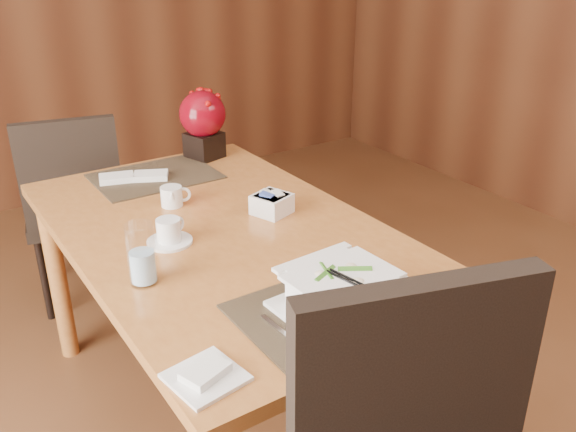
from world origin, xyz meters
TOP-DOWN VIEW (x-y plane):
  - dining_table at (0.00, 0.60)m, footprint 0.90×1.50m
  - placemat_near at (0.00, 0.05)m, footprint 0.45×0.33m
  - placemat_far at (0.00, 1.15)m, footprint 0.45×0.33m
  - soup_setting at (0.01, 0.02)m, footprint 0.29×0.29m
  - coffee_cup at (-0.18, 0.60)m, footprint 0.14×0.14m
  - water_glass at (-0.33, 0.43)m, footprint 0.09×0.09m
  - creamer_jug at (-0.06, 0.86)m, footprint 0.12×0.12m
  - sugar_caddy at (0.19, 0.62)m, footprint 0.14×0.14m
  - berry_decor at (0.26, 1.25)m, footprint 0.19×0.19m
  - napkins_far at (-0.07, 1.15)m, footprint 0.27×0.18m
  - bread_plate at (-0.37, -0.02)m, footprint 0.16×0.16m
  - far_chair at (-0.20, 1.65)m, footprint 0.51×0.51m

SIDE VIEW (x-z plane):
  - far_chair at x=-0.20m, z-range 0.06..0.98m
  - dining_table at x=0.00m, z-range 0.28..1.03m
  - placemat_near at x=0.00m, z-range 0.75..0.76m
  - placemat_far at x=0.00m, z-range 0.75..0.76m
  - bread_plate at x=-0.37m, z-range 0.75..0.76m
  - napkins_far at x=-0.07m, z-range 0.76..0.78m
  - sugar_caddy at x=0.19m, z-range 0.75..0.82m
  - coffee_cup at x=-0.18m, z-range 0.74..0.82m
  - creamer_jug at x=-0.06m, z-range 0.75..0.82m
  - soup_setting at x=0.01m, z-range 0.75..0.86m
  - water_glass at x=-0.33m, z-range 0.75..0.92m
  - berry_decor at x=0.26m, z-range 0.77..1.05m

